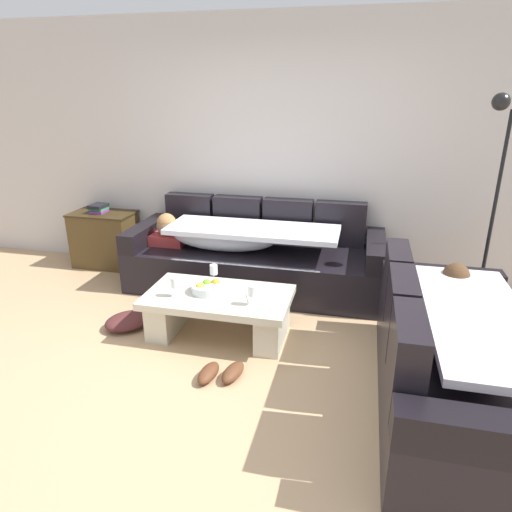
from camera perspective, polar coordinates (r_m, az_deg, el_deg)
ground_plane at (r=3.45m, az=-3.77°, el=-14.85°), size 14.00×14.00×0.00m
back_wall at (r=4.96m, az=3.30°, el=12.85°), size 9.00×0.10×2.70m
couch_along_wall at (r=4.75m, az=-0.68°, el=-0.19°), size 2.58×0.92×0.88m
couch_near_window at (r=3.28m, az=23.37°, el=-11.70°), size 0.92×2.02×0.88m
coffee_table at (r=3.86m, az=-4.67°, el=-6.65°), size 1.20×0.68×0.38m
fruit_bowl at (r=3.84m, az=-6.02°, el=-3.90°), size 0.28×0.28×0.10m
wine_glass_near_left at (r=3.76m, az=-10.09°, el=-3.38°), size 0.07×0.07×0.17m
wine_glass_near_right at (r=3.56m, az=-0.49°, el=-4.45°), size 0.07×0.07×0.17m
wine_glass_far_back at (r=3.98m, az=-5.30°, el=-1.80°), size 0.07×0.07×0.17m
open_magazine at (r=3.73m, az=1.06°, el=-5.13°), size 0.34×0.30×0.01m
side_cabinet at (r=5.64m, az=-18.31°, el=2.02°), size 0.72×0.44×0.64m
book_stack_on_cabinet at (r=5.56m, az=-19.05°, el=5.67°), size 0.18×0.22×0.10m
floor_lamp at (r=4.44m, az=27.30°, el=6.74°), size 0.33×0.31×1.95m
pair_of_shoes at (r=3.42m, az=-4.42°, el=-14.30°), size 0.33×0.33×0.09m
crumpled_garment at (r=4.20m, az=-15.72°, el=-7.81°), size 0.50×0.51×0.12m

